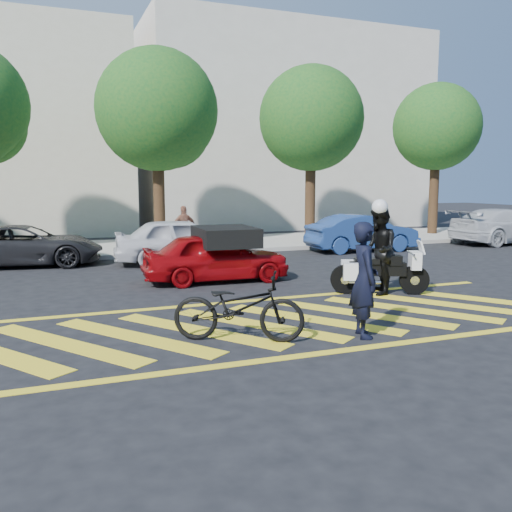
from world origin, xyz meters
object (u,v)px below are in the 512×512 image
object	(u,v)px
bicycle	(239,307)
police_motorcycle	(378,271)
officer_bike	(364,280)
parked_mid_right	(183,241)
parked_right	(362,233)
parked_far_right	(506,226)
officer_moto	(378,251)
red_convertible	(216,257)
parked_mid_left	(26,245)

from	to	relation	value
bicycle	police_motorcycle	distance (m)	4.85
officer_bike	parked_mid_right	distance (m)	9.17
parked_right	parked_far_right	size ratio (longest dim) A/B	0.82
officer_bike	parked_far_right	size ratio (longest dim) A/B	0.38
bicycle	parked_far_right	xyz separation A→B (m)	(15.08, 9.20, 0.17)
bicycle	officer_bike	bearing A→B (deg)	-76.68
officer_moto	parked_right	distance (m)	7.90
police_motorcycle	officer_moto	size ratio (longest dim) A/B	1.05
parked_right	red_convertible	bearing A→B (deg)	121.55
bicycle	red_convertible	size ratio (longest dim) A/B	0.56
parked_right	parked_far_right	xyz separation A→B (m)	(6.97, -0.01, 0.05)
officer_bike	police_motorcycle	world-z (taller)	officer_bike
officer_moto	police_motorcycle	bearing A→B (deg)	154.01
parked_far_right	parked_mid_right	bearing A→B (deg)	90.27
officer_bike	bicycle	xyz separation A→B (m)	(-2.04, 0.50, -0.40)
officer_bike	officer_moto	world-z (taller)	officer_moto
police_motorcycle	red_convertible	size ratio (longest dim) A/B	0.56
officer_bike	parked_mid_left	distance (m)	11.76
officer_bike	red_convertible	xyz separation A→B (m)	(-0.81, 5.76, -0.32)
police_motorcycle	red_convertible	xyz separation A→B (m)	(-3.01, 2.90, 0.10)
red_convertible	officer_bike	bearing A→B (deg)	-169.75
police_motorcycle	parked_right	world-z (taller)	parked_right
bicycle	parked_mid_right	world-z (taller)	parked_mid_right
officer_moto	bicycle	bearing A→B (deg)	-36.27
red_convertible	parked_mid_left	xyz separation A→B (m)	(-4.68, 4.64, -0.01)
police_motorcycle	officer_moto	bearing A→B (deg)	-115.99
red_convertible	parked_mid_left	world-z (taller)	red_convertible
red_convertible	parked_mid_left	distance (m)	6.59
officer_bike	parked_right	bearing A→B (deg)	-16.55
police_motorcycle	parked_right	bearing A→B (deg)	85.08
parked_far_right	red_convertible	bearing A→B (deg)	103.80
red_convertible	bicycle	bearing A→B (deg)	169.13
parked_mid_left	police_motorcycle	bearing A→B (deg)	-126.46
bicycle	parked_mid_right	xyz separation A→B (m)	(1.16, 8.63, 0.17)
parked_mid_right	parked_right	xyz separation A→B (m)	(6.95, 0.58, -0.04)
officer_bike	officer_moto	xyz separation A→B (m)	(2.18, 2.84, 0.04)
bicycle	police_motorcycle	world-z (taller)	bicycle
bicycle	police_motorcycle	xyz separation A→B (m)	(4.23, 2.36, -0.02)
parked_far_right	parked_right	bearing A→B (deg)	87.83
red_convertible	parked_far_right	xyz separation A→B (m)	(13.86, 3.94, 0.09)
parked_mid_left	parked_mid_right	xyz separation A→B (m)	(4.62, -1.27, 0.10)
officer_moto	parked_right	world-z (taller)	officer_moto
bicycle	parked_right	size ratio (longest dim) A/B	0.51
police_motorcycle	officer_moto	world-z (taller)	officer_moto
police_motorcycle	parked_mid_right	distance (m)	6.98
parked_mid_right	parked_right	distance (m)	6.98
parked_mid_left	red_convertible	bearing A→B (deg)	-126.78
parked_mid_left	officer_moto	bearing A→B (deg)	-126.58
officer_bike	police_motorcycle	bearing A→B (deg)	-22.04
parked_mid_left	parked_right	world-z (taller)	parked_right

